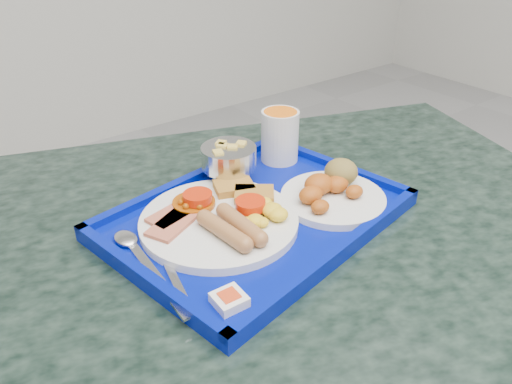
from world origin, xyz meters
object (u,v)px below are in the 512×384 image
main_plate (223,217)px  juice_cup (280,135)px  bread_plate (332,190)px  table (248,318)px  tray (256,216)px  fruit_bowl (229,158)px

main_plate → juice_cup: size_ratio=2.48×
bread_plate → juice_cup: size_ratio=1.76×
table → bread_plate: (0.15, -0.04, 0.23)m
bread_plate → table: bearing=167.0°
tray → bread_plate: 0.14m
main_plate → bread_plate: bread_plate is taller
fruit_bowl → bread_plate: bearing=-58.6°
tray → bread_plate: size_ratio=2.89×
table → fruit_bowl: size_ratio=14.46×
fruit_bowl → juice_cup: 0.12m
main_plate → juice_cup: bearing=29.4°
table → bread_plate: bearing=-13.0°
table → main_plate: size_ratio=5.73×
bread_plate → main_plate: bearing=165.2°
tray → juice_cup: 0.21m
bread_plate → juice_cup: juice_cup is taller
table → fruit_bowl: fruit_bowl is taller
main_plate → fruit_bowl: bearing=51.5°
tray → juice_cup: (0.15, 0.13, 0.06)m
main_plate → juice_cup: 0.25m
table → bread_plate: bread_plate is taller
fruit_bowl → juice_cup: juice_cup is taller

